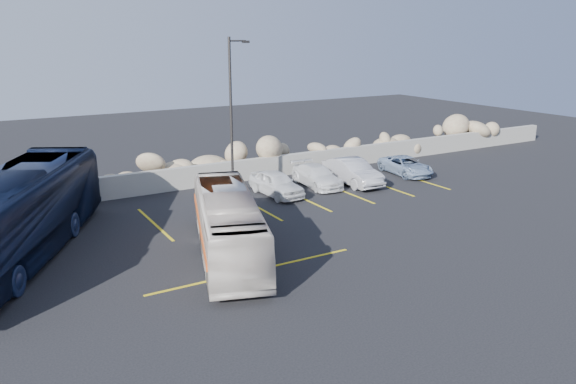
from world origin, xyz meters
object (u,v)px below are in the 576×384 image
tour_coach (14,216)px  car_a (276,183)px  car_c (317,176)px  vintage_bus (228,224)px  car_d (406,166)px  car_b (352,172)px  lamppost (232,113)px

tour_coach → car_a: tour_coach is taller
car_c → vintage_bus: bearing=-136.8°
tour_coach → car_d: 21.64m
car_d → vintage_bus: bearing=-150.5°
car_d → car_c: bearing=-178.4°
vintage_bus → car_b: bearing=49.2°
car_c → car_d: 6.07m
vintage_bus → car_a: bearing=66.9°
car_c → car_b: bearing=-14.0°
vintage_bus → tour_coach: 7.82m
vintage_bus → car_c: vintage_bus is taller
vintage_bus → car_d: (14.50, 6.33, -0.68)m
vintage_bus → car_a: size_ratio=2.33×
lamppost → car_b: lamppost is taller
vintage_bus → car_a: 8.42m
lamppost → tour_coach: 11.63m
lamppost → vintage_bus: 8.86m
tour_coach → car_b: 17.55m
vintage_bus → car_b: vintage_bus is taller
tour_coach → car_d: (21.44, 2.74, -1.14)m
car_a → car_d: size_ratio=0.98×
car_c → car_d: (6.05, -0.46, -0.04)m
tour_coach → car_c: tour_coach is taller
car_a → car_b: bearing=-4.0°
lamppost → car_b: (6.68, -1.30, -3.59)m
tour_coach → car_a: (12.53, 2.70, -1.04)m
car_b → car_c: car_b is taller
tour_coach → car_b: tour_coach is taller
car_c → car_d: car_c is taller
lamppost → car_c: (4.74, -0.65, -3.72)m
lamppost → car_a: bearing=-31.8°
car_a → car_c: size_ratio=0.95×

